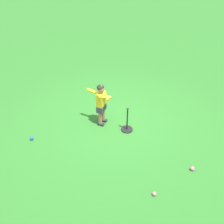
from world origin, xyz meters
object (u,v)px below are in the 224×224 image
Objects in this scene: play_ball_far_left at (192,169)px; play_ball_far_right at (154,194)px; play_ball_by_bucket at (32,138)px; batting_tee at (127,126)px; child_batter at (101,101)px.

play_ball_far_left reaches higher than play_ball_far_right.
batting_tee reaches higher than play_ball_by_bucket.
child_batter reaches higher than play_ball_by_bucket.
play_ball_by_bucket is at bearing -88.53° from play_ball_far_right.
play_ball_far_left is 1.11× the size of play_ball_far_right.
play_ball_far_left is 0.15× the size of batting_tee.
child_batter is 0.87m from batting_tee.
play_ball_far_right is at bearing 91.47° from play_ball_by_bucket.
play_ball_far_left is 1.82m from batting_tee.
play_ball_by_bucket is at bearing -72.95° from play_ball_far_left.
child_batter is 1.74× the size of batting_tee.
batting_tee is at bearing -103.10° from play_ball_far_left.
play_ball_far_right is 0.13× the size of batting_tee.
child_batter reaches higher than batting_tee.
child_batter is at bearing -122.40° from play_ball_far_right.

